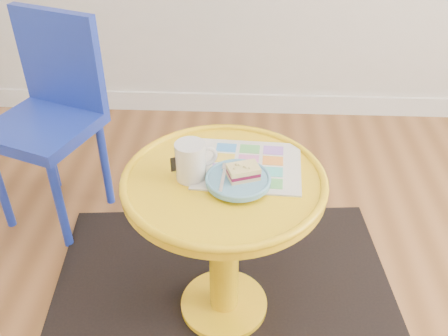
{
  "coord_description": "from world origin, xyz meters",
  "views": [
    {
      "loc": [
        -0.24,
        -0.74,
        1.5
      ],
      "look_at": [
        -0.3,
        0.48,
        0.64
      ],
      "focal_mm": 40.0,
      "sensor_mm": 36.0,
      "label": 1
    }
  ],
  "objects_px": {
    "newspaper": "(248,166)",
    "side_table": "(224,220)",
    "mug": "(191,160)",
    "plate": "(238,180)",
    "chair": "(51,108)"
  },
  "relations": [
    {
      "from": "chair",
      "to": "newspaper",
      "type": "bearing_deg",
      "value": -10.76
    },
    {
      "from": "newspaper",
      "to": "plate",
      "type": "bearing_deg",
      "value": -102.32
    },
    {
      "from": "chair",
      "to": "newspaper",
      "type": "distance_m",
      "value": 0.96
    },
    {
      "from": "newspaper",
      "to": "side_table",
      "type": "bearing_deg",
      "value": -132.84
    },
    {
      "from": "side_table",
      "to": "newspaper",
      "type": "xyz_separation_m",
      "value": [
        0.07,
        0.07,
        0.17
      ]
    },
    {
      "from": "plate",
      "to": "mug",
      "type": "bearing_deg",
      "value": 165.8
    },
    {
      "from": "mug",
      "to": "newspaper",
      "type": "bearing_deg",
      "value": -1.06
    },
    {
      "from": "chair",
      "to": "mug",
      "type": "bearing_deg",
      "value": -20.47
    },
    {
      "from": "newspaper",
      "to": "mug",
      "type": "height_order",
      "value": "mug"
    },
    {
      "from": "mug",
      "to": "plate",
      "type": "xyz_separation_m",
      "value": [
        0.14,
        -0.04,
        -0.04
      ]
    },
    {
      "from": "side_table",
      "to": "mug",
      "type": "relative_size",
      "value": 4.91
    },
    {
      "from": "side_table",
      "to": "mug",
      "type": "xyz_separation_m",
      "value": [
        -0.1,
        0.0,
        0.23
      ]
    },
    {
      "from": "chair",
      "to": "plate",
      "type": "relative_size",
      "value": 4.58
    },
    {
      "from": "chair",
      "to": "side_table",
      "type": "bearing_deg",
      "value": -16.67
    },
    {
      "from": "chair",
      "to": "plate",
      "type": "distance_m",
      "value": 1.0
    }
  ]
}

